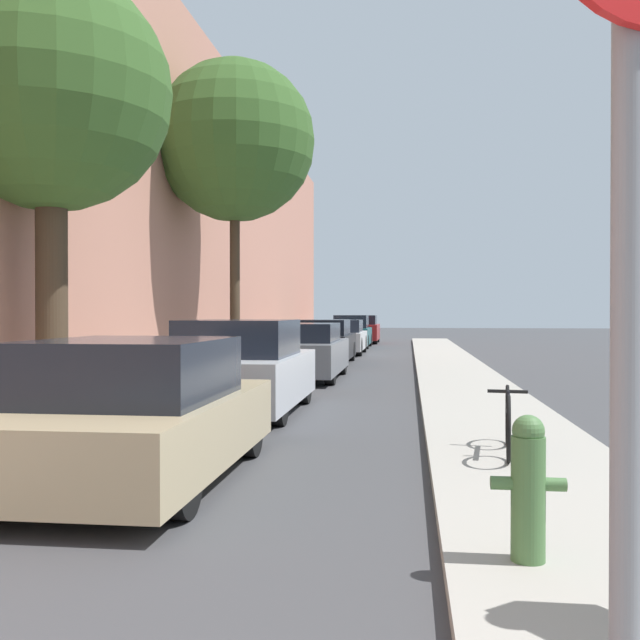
{
  "coord_description": "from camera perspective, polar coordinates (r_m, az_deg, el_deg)",
  "views": [
    {
      "loc": [
        1.68,
        0.19,
        1.62
      ],
      "look_at": [
        0.33,
        11.04,
        1.51
      ],
      "focal_mm": 39.96,
      "sensor_mm": 36.0,
      "label": 1
    }
  ],
  "objects": [
    {
      "name": "building_facade_left",
      "position": [
        17.16,
        -13.49,
        10.78
      ],
      "size": [
        0.7,
        52.0,
        9.32
      ],
      "color": "tan",
      "rests_on": "ground"
    },
    {
      "name": "street_tree_far",
      "position": [
        17.78,
        -6.85,
        13.99
      ],
      "size": [
        3.87,
        3.87,
        7.58
      ],
      "color": "#423323",
      "rests_on": "sidewalk_left"
    },
    {
      "name": "fire_hydrant",
      "position": [
        4.6,
        16.33,
        -12.62
      ],
      "size": [
        0.45,
        0.21,
        0.89
      ],
      "color": "#47703D",
      "rests_on": "sidewalk_right"
    },
    {
      "name": "parked_car_red",
      "position": [
        37.76,
        3.27,
        -0.78
      ],
      "size": [
        1.89,
        3.93,
        1.48
      ],
      "color": "black",
      "rests_on": "ground"
    },
    {
      "name": "parked_car_champagne",
      "position": [
        7.13,
        -14.54,
        -7.34
      ],
      "size": [
        1.87,
        3.93,
        1.37
      ],
      "color": "black",
      "rests_on": "ground"
    },
    {
      "name": "parked_car_black",
      "position": [
        22.65,
        0.3,
        -1.82
      ],
      "size": [
        1.75,
        4.39,
        1.4
      ],
      "color": "black",
      "rests_on": "ground"
    },
    {
      "name": "bicycle",
      "position": [
        7.92,
        14.82,
        -7.78
      ],
      "size": [
        0.44,
        1.68,
        0.69
      ],
      "rotation": [
        0.0,
        0.0,
        -0.12
      ],
      "color": "black",
      "rests_on": "sidewalk_right"
    },
    {
      "name": "traffic_sign_post",
      "position": [
        1.75,
        23.96,
        15.64
      ],
      "size": [
        0.66,
        0.32,
        2.96
      ],
      "rotation": [
        0.0,
        0.0,
        0.43
      ],
      "color": "gray",
      "rests_on": "sidewalk_right"
    },
    {
      "name": "sidewalk_right",
      "position": [
        15.94,
        11.49,
        -5.05
      ],
      "size": [
        2.0,
        52.0,
        0.12
      ],
      "color": "#9E998E",
      "rests_on": "ground"
    },
    {
      "name": "street_tree_near",
      "position": [
        11.1,
        -20.74,
        16.54
      ],
      "size": [
        3.36,
        3.36,
        6.29
      ],
      "color": "#423323",
      "rests_on": "sidewalk_left"
    },
    {
      "name": "parked_car_grey",
      "position": [
        17.37,
        -1.42,
        -2.56
      ],
      "size": [
        1.89,
        4.49,
        1.37
      ],
      "color": "black",
      "rests_on": "ground"
    },
    {
      "name": "parked_car_silver",
      "position": [
        11.57,
        -6.28,
        -3.94
      ],
      "size": [
        1.85,
        4.02,
        1.51
      ],
      "color": "black",
      "rests_on": "ground"
    },
    {
      "name": "sidewalk_left",
      "position": [
        16.54,
        -9.06,
        -4.84
      ],
      "size": [
        2.0,
        52.0,
        0.12
      ],
      "color": "#9E998E",
      "rests_on": "ground"
    },
    {
      "name": "parked_car_white",
      "position": [
        27.87,
        1.74,
        -1.41
      ],
      "size": [
        1.76,
        4.28,
        1.34
      ],
      "color": "black",
      "rests_on": "ground"
    },
    {
      "name": "ground_plane",
      "position": [
        15.99,
        1.02,
        -5.23
      ],
      "size": [
        120.0,
        120.0,
        0.0
      ],
      "primitive_type": "plane",
      "color": "#3D3D3F"
    },
    {
      "name": "parked_car_teal",
      "position": [
        33.07,
        2.56,
        -1.0
      ],
      "size": [
        1.7,
        4.01,
        1.51
      ],
      "color": "black",
      "rests_on": "ground"
    }
  ]
}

